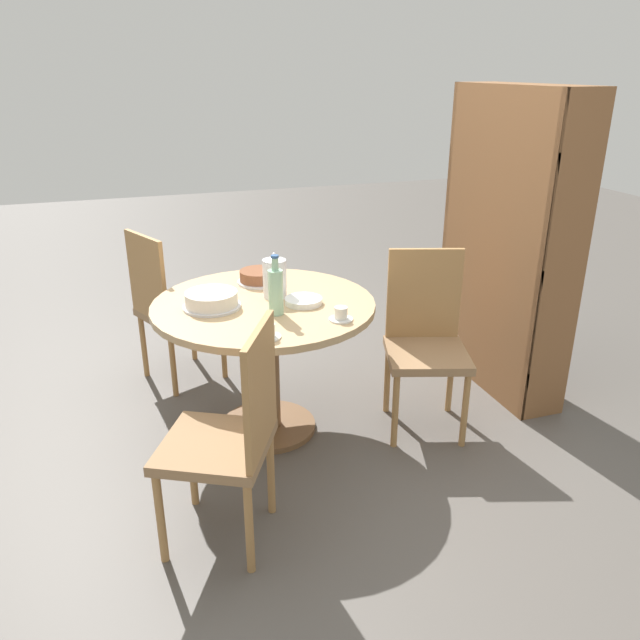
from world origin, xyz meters
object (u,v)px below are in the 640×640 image
Objects in this scene: chair_c at (231,434)px; bookshelf at (504,245)px; cake_main at (211,300)px; cup_a at (341,315)px; cup_b at (268,332)px; cake_second at (260,277)px; coffee_pot at (275,277)px; water_bottle at (276,290)px; chair_b at (170,305)px; chair_a at (426,338)px.

bookshelf is at bearing 144.27° from chair_c.
cup_a is (0.36, 0.55, -0.01)m from cake_main.
cake_second is at bearing 169.60° from cup_b.
water_bottle reaches higher than coffee_pot.
cake_second reaches higher than cup_a.
chair_b and chair_c have the same top height.
cake_second is at bearing 165.02° from chair_a.
cup_a and cup_b have the same top height.
chair_b is 3.92× the size of cake_second.
coffee_pot is at bearing 179.43° from chair_a.
cup_a is at bearing 27.88° from coffee_pot.
chair_c is at bearing -29.97° from water_bottle.
chair_b is 0.80m from cake_main.
chair_b is 2.04m from bookshelf.
bookshelf is 1.68m from cup_b.
bookshelf is at bearing 101.90° from water_bottle.
chair_c is 0.85m from cake_main.
chair_a is 8.46× the size of cup_a.
chair_b is 8.46× the size of cup_b.
cup_a is at bearing 104.05° from cup_b.
chair_c is 0.81m from cup_a.
cup_a is at bearing 57.30° from water_bottle.
cake_second is (-0.30, 0.31, -0.01)m from cake_main.
chair_a and chair_c have the same top height.
coffee_pot is (0.08, -1.41, -0.03)m from bookshelf.
cup_a is at bearing -171.68° from chair_b.
cake_second is at bearing 176.29° from water_bottle.
chair_a is at bearing 106.13° from cup_a.
coffee_pot is at bearing -152.12° from cup_a.
chair_a reaches higher than cake_second.
bookshelf is at bearing 110.09° from cup_b.
water_bottle is (-0.02, -0.81, 0.36)m from chair_a.
cake_main is 2.53× the size of cup_a.
water_bottle reaches higher than cup_b.
cup_a is at bearing -146.29° from chair_a.
coffee_pot reaches higher than chair_b.
chair_a is at bearing 105.28° from cup_b.
water_bottle is at bearing 101.90° from bookshelf.
water_bottle is at bearing 56.79° from cake_main.
cake_second is (0.44, 0.47, 0.27)m from chair_b.
bookshelf is 1.50m from water_bottle.
water_bottle is 0.33m from cup_a.
cake_second is (-0.25, -0.02, -0.07)m from coffee_pot.
water_bottle is 1.19× the size of cake_second.
bookshelf is at bearing 93.10° from coffee_pot.
bookshelf reaches higher than chair_a.
cup_b is at bearing -147.14° from chair_a.
bookshelf is 1.30m from cup_a.
cup_a is (0.17, 0.27, -0.09)m from water_bottle.
bookshelf is at bearing 94.07° from cake_main.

